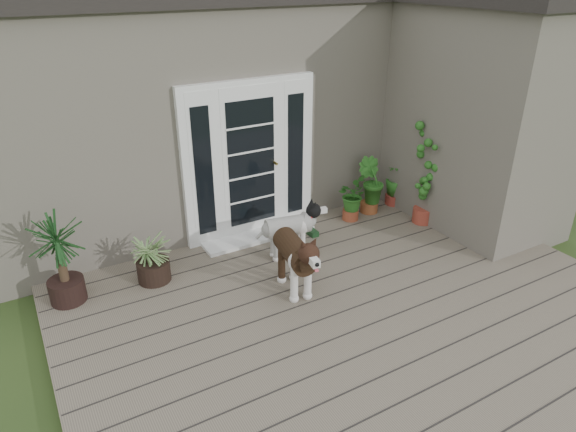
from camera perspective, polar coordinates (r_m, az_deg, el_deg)
deck at (r=5.87m, az=7.55°, el=-10.49°), size 6.20×4.60×0.12m
house_main at (r=8.69m, az=-9.19°, el=12.57°), size 7.40×4.00×3.10m
house_wing at (r=7.83m, az=20.69°, el=9.74°), size 1.60×2.40×3.10m
door_unit at (r=6.91m, az=-4.26°, el=6.21°), size 1.90×0.14×2.15m
door_step at (r=7.17m, az=-3.28°, el=-2.17°), size 1.60×0.40×0.05m
brindle_dog at (r=5.85m, az=0.72°, el=-5.13°), size 0.53×0.97×0.77m
white_dog at (r=6.56m, az=0.01°, el=-2.02°), size 0.83×0.47×0.65m
spider_plant at (r=6.26m, az=-14.95°, el=-4.22°), size 0.70×0.70×0.70m
yucca at (r=6.12m, az=-24.03°, el=-4.43°), size 0.96×0.96×1.08m
herb_a at (r=7.61m, az=7.05°, el=1.59°), size 0.63×0.63×0.57m
herb_b at (r=7.87m, az=9.14°, el=2.61°), size 0.60×0.60×0.64m
herb_c at (r=8.23m, az=11.93°, el=3.37°), size 0.52×0.52×0.63m
sapling at (r=7.54m, az=15.37°, el=4.75°), size 0.54×0.54×1.58m
clog_left at (r=6.80m, az=-0.02°, el=-3.61°), size 0.24×0.33×0.09m
clog_right at (r=7.25m, az=2.50°, el=-1.61°), size 0.16×0.33×0.10m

